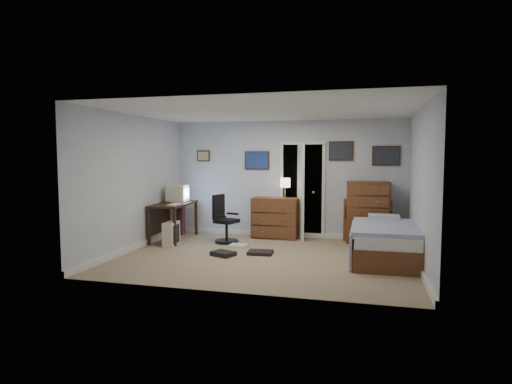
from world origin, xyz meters
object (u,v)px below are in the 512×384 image
computer_desk (170,211)px  office_chair (224,224)px  low_dresser (276,218)px  tall_dresser (368,212)px  bed (384,241)px

computer_desk → office_chair: 1.23m
low_dresser → tall_dresser: size_ratio=0.78×
low_dresser → office_chair: bearing=-137.8°
low_dresser → tall_dresser: (1.90, -0.02, 0.19)m
low_dresser → bed: 2.61m
office_chair → tall_dresser: 2.90m
tall_dresser → office_chair: bearing=-168.5°
tall_dresser → bed: bearing=-82.3°
bed → computer_desk: bearing=170.5°
office_chair → bed: (3.07, -0.70, -0.06)m
bed → low_dresser: bearing=146.1°
computer_desk → office_chair: office_chair is taller
computer_desk → bed: 4.34m
low_dresser → bed: (2.17, -1.45, -0.12)m
office_chair → bed: 3.15m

